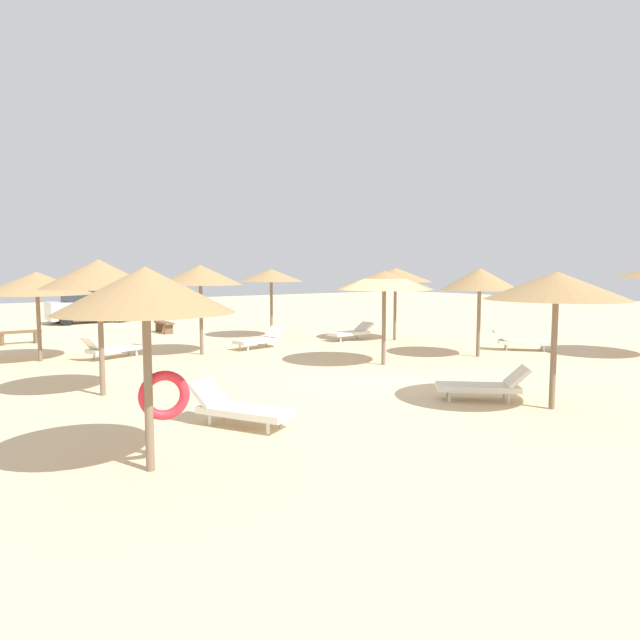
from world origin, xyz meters
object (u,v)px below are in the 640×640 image
Objects in this scene: parasol_1 at (395,275)px; parasol_3 at (556,286)px; lounger_0 at (520,341)px; bench_0 at (19,335)px; lounger_4 at (260,339)px; bench_1 at (164,325)px; parasol_7 at (271,276)px; lounger_2 at (111,348)px; lounger_3 at (484,386)px; parasol_2 at (37,283)px; lounger_5 at (239,408)px; parasol_0 at (480,279)px; lounger_1 at (352,332)px; parked_car at (89,307)px; parasol_4 at (200,275)px; parasol_8 at (99,275)px; parasol_9 at (384,280)px; parasol_5 at (146,293)px.

parasol_1 reaches higher than parasol_3.
bench_0 is (-13.60, 11.93, 0.03)m from lounger_0.
bench_1 is at bearing 99.16° from lounger_4.
parasol_3 is at bearing -96.52° from parasol_7.
lounger_4 is at bearing -9.02° from lounger_2.
lounger_3 is at bearing -151.42° from lounger_0.
lounger_3 is 17.07m from bench_0.
parasol_2 reaches higher than lounger_2.
parasol_7 is 9.67m from bench_0.
parasol_0 is at bearing 13.88° from lounger_5.
parasol_3 reaches higher than lounger_3.
parasol_1 is 1.44× the size of lounger_4.
lounger_1 is 0.98× the size of lounger_5.
parked_car reaches higher than bench_0.
parasol_1 is 1.88× the size of bench_1.
lounger_1 is (10.73, -1.73, -2.04)m from parasol_2.
parasol_4 is at bearing 148.69° from lounger_0.
parasol_8 is 11.43m from lounger_1.
parasol_4 reaches higher than parasol_3.
lounger_2 is (-11.78, 6.48, 0.01)m from lounger_0.
bench_0 is at bearing 125.00° from parasol_9.
lounger_4 is at bearing 92.37° from parasol_3.
bench_1 is (-7.97, 12.22, 0.03)m from lounger_0.
parasol_0 is at bearing 50.19° from parasol_3.
lounger_5 is at bearing 31.17° from parasol_5.
parasol_5 reaches higher than lounger_1.
lounger_0 is 14.59m from bench_1.
parasol_4 reaches higher than lounger_0.
parasol_1 is 1.45× the size of lounger_5.
parasol_4 is 3.56m from lounger_2.
parasol_9 is at bearing -119.99° from lounger_1.
parasol_3 is 0.97× the size of parasol_9.
parasol_9 reaches higher than lounger_5.
lounger_0 is at bearing -70.70° from parasol_1.
parasol_0 is 1.00× the size of parasol_5.
lounger_3 reaches higher than bench_0.
parasol_2 is at bearing -90.67° from bench_0.
lounger_4 is at bearing 89.61° from lounger_3.
parasol_5 reaches higher than lounger_0.
lounger_5 is 1.30× the size of bench_1.
parasol_9 is 18.76m from parked_car.
parasol_4 is 7.11m from bench_1.
bench_0 is at bearing 138.75° from lounger_0.
parasol_0 is at bearing -32.47° from parasol_2.
parasol_9 is 6.14m from lounger_0.
parasol_5 is 23.13m from parked_car.
parasol_3 reaches higher than lounger_0.
bench_1 is (-5.05, 6.71, 0.03)m from lounger_1.
parasol_0 is 1.87× the size of bench_1.
lounger_4 is 0.49× the size of parked_car.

